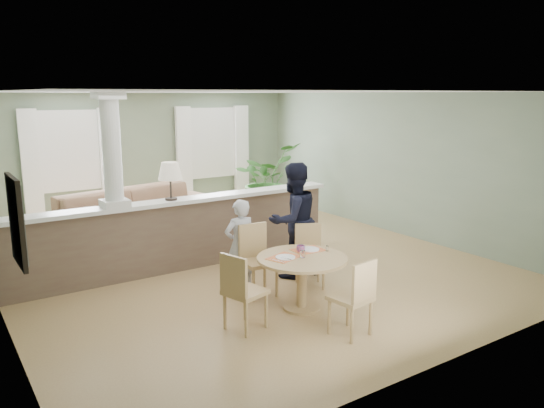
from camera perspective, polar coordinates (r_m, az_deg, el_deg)
ground at (r=8.66m, az=-3.55°, el=-6.23°), size 8.00×8.00×0.00m
room_shell at (r=8.82m, az=-5.94°, el=6.10°), size 7.02×8.02×2.71m
pony_wall at (r=8.21m, az=-10.27°, el=-2.27°), size 5.32×0.38×2.70m
sofa at (r=9.86m, az=-14.20°, el=-1.39°), size 3.55×1.97×0.98m
houseplant at (r=11.77m, az=-0.58°, el=2.63°), size 1.85×1.77×1.60m
dining_table at (r=6.68m, az=3.22°, el=-6.83°), size 1.13×1.13×0.78m
chair_far_boy at (r=7.19m, az=-1.66°, el=-5.62°), size 0.47×0.47×0.95m
chair_far_man at (r=7.53m, az=4.04°, el=-5.19°), size 0.53×0.53×0.87m
chair_near at (r=6.01m, az=8.99°, el=-9.62°), size 0.46×0.46×0.90m
chair_side at (r=6.09m, az=-3.37°, el=-9.06°), size 0.51×0.51×0.92m
child_person at (r=7.32m, az=-3.46°, el=-4.40°), size 0.48×0.33×1.27m
man_person at (r=7.78m, az=2.30°, el=-1.76°), size 0.86×0.69×1.71m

